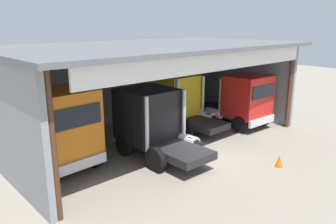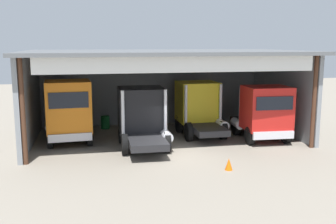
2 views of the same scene
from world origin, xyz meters
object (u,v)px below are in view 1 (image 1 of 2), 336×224
object	(u,v)px
truck_black_center_right_bay	(152,121)
tool_cart	(165,110)
truck_yellow_center_left_bay	(179,101)
truck_red_center_bay	(243,100)
truck_orange_right_bay	(61,128)
oil_drum	(71,131)
traffic_cone	(279,161)

from	to	relation	value
truck_black_center_right_bay	tool_cart	distance (m)	7.11
truck_yellow_center_left_bay	truck_red_center_bay	xyz separation A→B (m)	(3.31, -2.38, -0.04)
truck_orange_right_bay	truck_black_center_right_bay	bearing A→B (deg)	158.67
truck_red_center_bay	tool_cart	world-z (taller)	truck_red_center_bay
truck_yellow_center_left_bay	oil_drum	world-z (taller)	truck_yellow_center_left_bay
truck_orange_right_bay	oil_drum	xyz separation A→B (m)	(2.25, 3.77, -1.53)
traffic_cone	truck_yellow_center_left_bay	bearing A→B (deg)	85.01
truck_orange_right_bay	tool_cart	distance (m)	9.99
truck_orange_right_bay	traffic_cone	distance (m)	10.01
truck_black_center_right_bay	truck_red_center_bay	distance (m)	7.26
truck_yellow_center_left_bay	truck_black_center_right_bay	bearing A→B (deg)	-152.49
truck_red_center_bay	traffic_cone	xyz separation A→B (m)	(-3.95, -4.89, -1.45)
truck_red_center_bay	truck_orange_right_bay	bearing A→B (deg)	-5.59
truck_red_center_bay	traffic_cone	world-z (taller)	truck_red_center_bay
truck_orange_right_bay	tool_cart	bearing A→B (deg)	-163.31
truck_black_center_right_bay	oil_drum	world-z (taller)	truck_black_center_right_bay
truck_orange_right_bay	traffic_cone	size ratio (longest dim) A/B	9.20
truck_orange_right_bay	truck_red_center_bay	bearing A→B (deg)	168.39
truck_orange_right_bay	traffic_cone	bearing A→B (deg)	135.28
truck_yellow_center_left_bay	oil_drum	bearing A→B (deg)	152.27
oil_drum	tool_cart	xyz separation A→B (m)	(7.01, -0.34, 0.07)
truck_yellow_center_left_bay	truck_red_center_bay	bearing A→B (deg)	-36.45
truck_yellow_center_left_bay	truck_red_center_bay	world-z (taller)	truck_yellow_center_left_bay
truck_yellow_center_left_bay	traffic_cone	distance (m)	7.46
truck_black_center_right_bay	truck_yellow_center_left_bay	world-z (taller)	truck_yellow_center_left_bay
truck_red_center_bay	tool_cart	size ratio (longest dim) A/B	5.15
truck_orange_right_bay	oil_drum	distance (m)	4.65
tool_cart	truck_black_center_right_bay	bearing A→B (deg)	-137.19
truck_yellow_center_left_bay	oil_drum	distance (m)	6.68
truck_yellow_center_left_bay	traffic_cone	world-z (taller)	truck_yellow_center_left_bay
truck_orange_right_bay	tool_cart	xyz separation A→B (m)	(9.26, 3.44, -1.46)
tool_cart	truck_orange_right_bay	bearing A→B (deg)	-159.64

